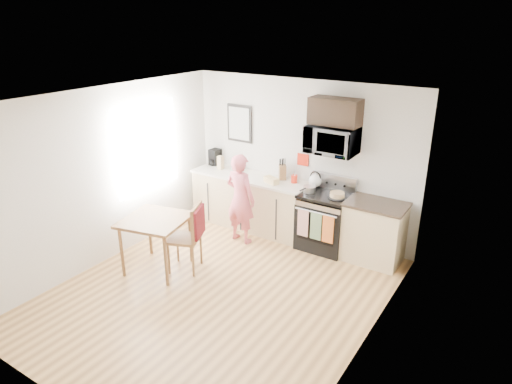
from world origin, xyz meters
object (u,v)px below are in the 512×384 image
Objects in this scene: cake at (337,195)px; range at (325,222)px; chair at (193,229)px; person at (240,199)px; microwave at (332,140)px; dining_table at (155,225)px.

range is at bearing 162.34° from cake.
chair is 2.21m from cake.
person is 1.46× the size of chair.
microwave is 2.45m from chair.
range is at bearing 47.70° from dining_table.
microwave is 0.84m from cake.
dining_table is at bearing -132.30° from range.
range is 4.35× the size of cake.
dining_table is 0.87× the size of chair.
chair is at bearing 93.33° from person.
microwave is 0.85× the size of dining_table.
chair is (-1.29, -1.67, 0.22)m from range.
person is at bearing 70.26° from dining_table.
range is 1.13× the size of chair.
chair is 3.85× the size of cake.
person is 1.67× the size of dining_table.
dining_table is at bearing -136.49° from cake.
microwave is at bearing 49.19° from dining_table.
cake is at bearing -17.66° from range.
range reaches higher than cake.
person reaches higher than chair.
microwave is 2.89m from dining_table.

